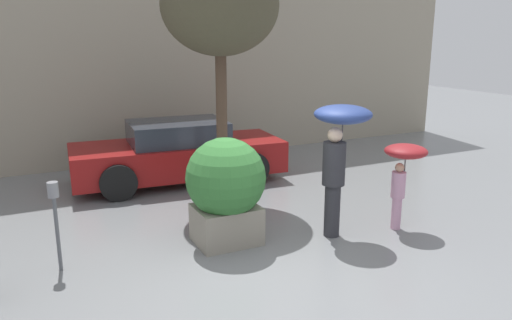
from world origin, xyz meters
name	(u,v)px	position (x,y,z in m)	size (l,w,h in m)	color
ground_plane	(266,267)	(0.00, 0.00, 0.00)	(40.00, 40.00, 0.00)	slate
building_facade	(139,35)	(0.00, 6.50, 3.00)	(18.00, 0.30, 6.00)	#9E937F
planter_box	(226,187)	(-0.14, 1.01, 0.87)	(1.18, 1.18, 1.60)	gray
person_adult	(339,140)	(1.50, 0.55, 1.50)	(0.86, 0.86, 2.02)	#2D2D33
person_child	(404,163)	(2.57, 0.31, 1.08)	(0.66, 0.66, 1.37)	#D199B7
parked_car_near	(178,153)	(0.19, 4.40, 0.61)	(4.43, 2.13, 1.28)	maroon
street_tree	(220,7)	(0.56, 2.85, 3.49)	(2.04, 2.04, 4.39)	brown
parking_meter	(55,207)	(-2.47, 1.13, 0.88)	(0.14, 0.14, 1.21)	#595B60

